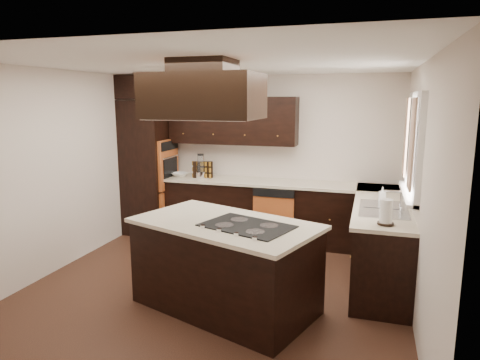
{
  "coord_description": "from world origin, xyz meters",
  "views": [
    {
      "loc": [
        1.62,
        -4.36,
        2.13
      ],
      "look_at": [
        0.1,
        0.6,
        1.15
      ],
      "focal_mm": 32.0,
      "sensor_mm": 36.0,
      "label": 1
    }
  ],
  "objects_px": {
    "spice_rack": "(203,169)",
    "range_hood": "(204,96)",
    "oven_column": "(149,167)",
    "island": "(225,267)"
  },
  "relations": [
    {
      "from": "spice_rack",
      "to": "range_hood",
      "type": "bearing_deg",
      "value": -88.62
    },
    {
      "from": "range_hood",
      "to": "oven_column",
      "type": "bearing_deg",
      "value": 129.74
    },
    {
      "from": "oven_column",
      "to": "island",
      "type": "height_order",
      "value": "oven_column"
    },
    {
      "from": "oven_column",
      "to": "island",
      "type": "relative_size",
      "value": 1.19
    },
    {
      "from": "island",
      "to": "range_hood",
      "type": "relative_size",
      "value": 1.69
    },
    {
      "from": "range_hood",
      "to": "spice_rack",
      "type": "relative_size",
      "value": 3.4
    },
    {
      "from": "island",
      "to": "spice_rack",
      "type": "xyz_separation_m",
      "value": [
        -1.14,
        2.24,
        0.61
      ]
    },
    {
      "from": "oven_column",
      "to": "range_hood",
      "type": "relative_size",
      "value": 2.02
    },
    {
      "from": "island",
      "to": "spice_rack",
      "type": "bearing_deg",
      "value": 136.16
    },
    {
      "from": "oven_column",
      "to": "spice_rack",
      "type": "bearing_deg",
      "value": 5.61
    }
  ]
}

